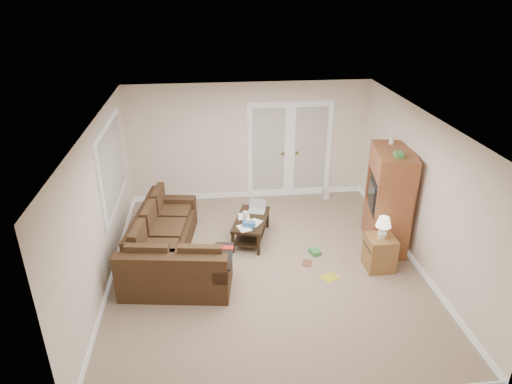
{
  "coord_description": "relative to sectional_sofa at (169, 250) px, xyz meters",
  "views": [
    {
      "loc": [
        -0.86,
        -6.26,
        4.37
      ],
      "look_at": [
        -0.1,
        0.62,
        1.1
      ],
      "focal_mm": 32.0,
      "sensor_mm": 36.0,
      "label": 1
    }
  ],
  "objects": [
    {
      "name": "floor_greenbox",
      "position": [
        2.49,
        0.1,
        -0.27
      ],
      "size": [
        0.2,
        0.23,
        0.08
      ],
      "primitive_type": "cube",
      "rotation": [
        0.0,
        0.0,
        0.3
      ],
      "color": "#3E8943",
      "rests_on": "floor"
    },
    {
      "name": "side_cabinet",
      "position": [
        3.44,
        -0.43,
        0.03
      ],
      "size": [
        0.45,
        0.45,
        0.95
      ],
      "rotation": [
        0.0,
        0.0,
        0.0
      ],
      "color": "olive",
      "rests_on": "floor"
    },
    {
      "name": "wall_front",
      "position": [
        1.59,
        -2.96,
        0.94
      ],
      "size": [
        5.0,
        0.02,
        2.5
      ],
      "primitive_type": "cube",
      "color": "silver",
      "rests_on": "floor"
    },
    {
      "name": "sectional_sofa",
      "position": [
        0.0,
        0.0,
        0.0
      ],
      "size": [
        1.78,
        2.73,
        0.78
      ],
      "rotation": [
        0.0,
        0.0,
        -0.14
      ],
      "color": "#3E2918",
      "rests_on": "floor"
    },
    {
      "name": "baseboards",
      "position": [
        1.59,
        -0.21,
        -0.26
      ],
      "size": [
        5.0,
        5.5,
        0.1
      ],
      "primitive_type": null,
      "color": "silver",
      "rests_on": "floor"
    },
    {
      "name": "tv_armoire",
      "position": [
        3.78,
        0.31,
        0.6
      ],
      "size": [
        0.81,
        1.21,
        1.92
      ],
      "rotation": [
        0.0,
        0.0,
        -0.19
      ],
      "color": "brown",
      "rests_on": "floor"
    },
    {
      "name": "space_heater",
      "position": [
        3.23,
        2.24,
        -0.16
      ],
      "size": [
        0.13,
        0.12,
        0.29
      ],
      "primitive_type": "cube",
      "rotation": [
        0.0,
        0.0,
        0.22
      ],
      "color": "white",
      "rests_on": "floor"
    },
    {
      "name": "floor_magazine",
      "position": [
        2.57,
        -0.61,
        -0.3
      ],
      "size": [
        0.33,
        0.31,
        0.01
      ],
      "primitive_type": "cube",
      "rotation": [
        0.0,
        0.0,
        0.51
      ],
      "color": "gold",
      "rests_on": "floor"
    },
    {
      "name": "wall_right",
      "position": [
        4.09,
        -0.21,
        0.94
      ],
      "size": [
        0.02,
        5.5,
        2.5
      ],
      "primitive_type": "cube",
      "color": "silver",
      "rests_on": "floor"
    },
    {
      "name": "ceiling",
      "position": [
        1.59,
        -0.21,
        2.19
      ],
      "size": [
        5.0,
        5.5,
        0.02
      ],
      "primitive_type": "cube",
      "color": "silver",
      "rests_on": "wall_back"
    },
    {
      "name": "floor",
      "position": [
        1.59,
        -0.21,
        -0.31
      ],
      "size": [
        5.5,
        5.5,
        0.0
      ],
      "primitive_type": "plane",
      "color": "gray",
      "rests_on": "ground"
    },
    {
      "name": "french_doors",
      "position": [
        2.44,
        2.5,
        0.73
      ],
      "size": [
        1.8,
        0.05,
        2.13
      ],
      "color": "silver",
      "rests_on": "floor"
    },
    {
      "name": "wall_back",
      "position": [
        1.59,
        2.54,
        0.94
      ],
      "size": [
        5.0,
        0.02,
        2.5
      ],
      "primitive_type": "cube",
      "color": "silver",
      "rests_on": "floor"
    },
    {
      "name": "wall_left",
      "position": [
        -0.91,
        -0.21,
        0.94
      ],
      "size": [
        0.02,
        5.5,
        2.5
      ],
      "primitive_type": "cube",
      "color": "silver",
      "rests_on": "floor"
    },
    {
      "name": "floor_book",
      "position": [
        2.22,
        -0.16,
        -0.3
      ],
      "size": [
        0.2,
        0.24,
        0.02
      ],
      "primitive_type": "imported",
      "rotation": [
        0.0,
        0.0,
        -0.34
      ],
      "color": "brown",
      "rests_on": "floor"
    },
    {
      "name": "window_left",
      "position": [
        -0.88,
        0.79,
        1.24
      ],
      "size": [
        0.05,
        1.92,
        1.42
      ],
      "color": "silver",
      "rests_on": "wall_left"
    },
    {
      "name": "coffee_table",
      "position": [
        1.44,
        0.72,
        -0.07
      ],
      "size": [
        0.81,
        1.17,
        0.72
      ],
      "rotation": [
        0.0,
        0.0,
        -0.29
      ],
      "color": "black",
      "rests_on": "floor"
    }
  ]
}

